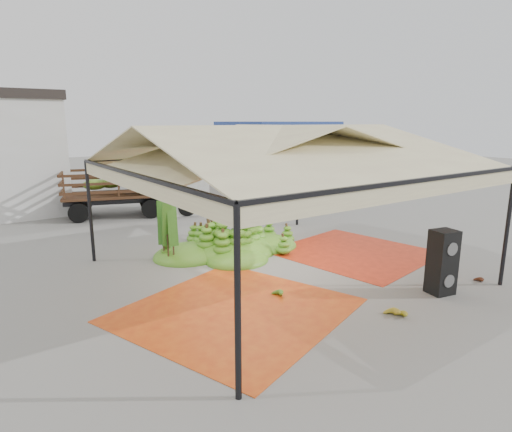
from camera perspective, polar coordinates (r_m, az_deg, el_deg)
ground at (r=12.04m, az=3.37°, el=-7.44°), size 90.00×90.00×0.00m
canopy_tent at (r=11.35m, az=3.58°, el=8.43°), size 8.10×8.10×4.00m
building_tan at (r=27.80m, az=2.88°, el=8.29°), size 6.30×5.30×4.10m
tarp_left at (r=9.73m, az=-2.71°, el=-12.41°), size 5.70×5.57×0.01m
tarp_right at (r=14.09m, az=12.94°, el=-4.74°), size 4.75×4.92×0.01m
banana_heap at (r=13.70m, az=-3.29°, el=-2.63°), size 6.16×5.69×1.07m
hand_yellow_a at (r=9.84m, az=18.62°, el=-12.24°), size 0.42×0.35×0.19m
hand_yellow_b at (r=9.83m, az=17.59°, el=-12.07°), size 0.56×0.50×0.22m
hand_red_a at (r=12.65m, az=27.45°, el=-7.47°), size 0.44×0.38×0.17m
hand_red_b at (r=12.76m, az=23.39°, el=-6.92°), size 0.38×0.32×0.17m
hand_green at (r=10.37m, az=2.64°, el=-10.17°), size 0.48×0.40×0.21m
hanging_bunches at (r=11.83m, az=14.29°, el=4.92°), size 1.74×0.24×0.20m
speaker_stack at (r=11.28m, az=23.58°, el=-5.65°), size 0.66×0.61×1.58m
banana_leaves at (r=12.89m, az=-11.33°, el=-6.31°), size 0.96×1.36×3.70m
vendor at (r=15.57m, az=-2.52°, el=0.36°), size 0.69×0.54×1.66m
truck_left at (r=19.78m, az=-14.85°, el=3.91°), size 6.46×3.86×2.10m
truck_right at (r=21.52m, az=4.56°, el=4.87°), size 6.19×2.80×2.05m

